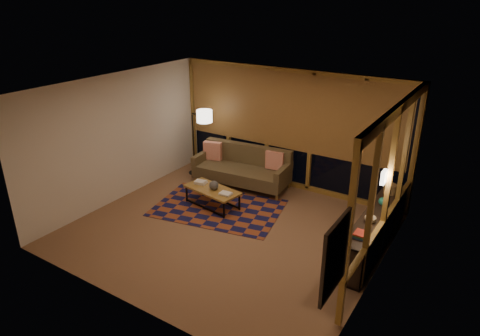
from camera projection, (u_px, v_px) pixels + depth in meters
The scene contains 21 objects.
floor at pixel (228, 229), 8.14m from camera, with size 5.50×5.00×0.01m, color #886448.
ceiling at pixel (226, 89), 7.11m from camera, with size 5.50×5.00×0.01m, color silver.
walls at pixel (227, 164), 7.62m from camera, with size 5.51×5.01×2.70m.
window_wall_back at pixel (289, 129), 9.51m from camera, with size 5.30×0.16×2.60m, color olive, non-canonical shape.
window_wall_right at pixel (389, 186), 6.76m from camera, with size 0.16×3.70×2.60m, color olive, non-canonical shape.
wall_art at pixel (334, 257), 4.80m from camera, with size 0.06×0.74×0.94m, color red, non-canonical shape.
wall_sconce at pixel (384, 177), 6.59m from camera, with size 0.12×0.18×0.22m, color white, non-canonical shape.
sofa at pixel (242, 168), 9.82m from camera, with size 2.17×0.88×0.89m, color #473E2A, non-canonical shape.
pillow_left at pixel (213, 151), 10.20m from camera, with size 0.43×0.14×0.43m, color red, non-canonical shape.
pillow_right at pixel (275, 161), 9.64m from camera, with size 0.42×0.14×0.42m, color red, non-canonical shape.
area_rug at pixel (218, 208), 8.94m from camera, with size 2.57×1.71×0.01m, color brown.
coffee_table at pixel (213, 197), 8.96m from camera, with size 1.20×0.55×0.40m, color olive, non-canonical shape.
book_stack_a at pixel (200, 182), 9.10m from camera, with size 0.22×0.17×0.06m, color white, non-canonical shape.
book_stack_b at pixel (226, 194), 8.62m from camera, with size 0.22×0.18×0.04m, color white, non-canonical shape.
ceramic_pot at pixel (214, 185), 8.81m from camera, with size 0.20×0.20×0.20m, color black.
floor_lamp at pixel (193, 141), 10.35m from camera, with size 0.56×0.37×1.68m, color black, non-canonical shape.
bookshelf at pixel (375, 229), 7.48m from camera, with size 0.40×2.74×0.69m, color black, non-canonical shape.
basket at pixel (390, 189), 8.00m from camera, with size 0.24×0.24×0.18m, color #A7804C.
teal_bowl at pixel (383, 201), 7.56m from camera, with size 0.15×0.15×0.15m, color #1D7D69.
vase at pixel (371, 217), 6.99m from camera, with size 0.19×0.19×0.20m, color tan.
shelf_book_stack at pixel (360, 234), 6.61m from camera, with size 0.17×0.24×0.07m, color white, non-canonical shape.
Camera 1 is at (4.00, -5.83, 4.21)m, focal length 32.00 mm.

